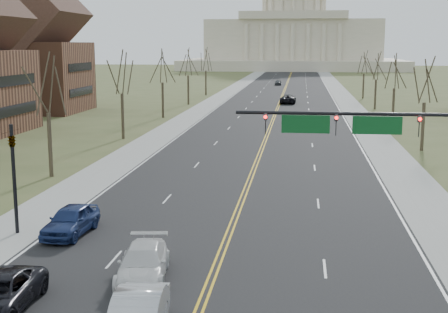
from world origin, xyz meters
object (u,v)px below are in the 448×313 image
(signal_left, at_px, (13,167))
(car_far_nb, at_px, (288,99))
(car_sb_inner_second, at_px, (143,263))
(car_sb_outer_second, at_px, (71,220))
(signal_mast, at_px, (376,135))
(car_far_sb, at_px, (278,82))

(signal_left, xyz_separation_m, car_far_nb, (12.98, 78.36, -2.92))
(car_sb_inner_second, bearing_deg, car_sb_outer_second, 125.55)
(signal_mast, height_order, car_far_nb, signal_mast)
(signal_mast, xyz_separation_m, car_far_sb, (-9.58, 128.41, -5.08))
(signal_mast, xyz_separation_m, car_far_nb, (-5.96, 78.37, -4.97))
(car_far_nb, bearing_deg, car_sb_inner_second, 89.18)
(signal_left, bearing_deg, signal_mast, -0.00)
(signal_left, height_order, car_sb_inner_second, signal_left)
(car_far_nb, bearing_deg, car_far_sb, -83.68)
(signal_mast, xyz_separation_m, car_sb_inner_second, (-10.39, -5.87, -5.01))
(signal_mast, relative_size, car_sb_inner_second, 2.38)
(car_sb_inner_second, bearing_deg, car_far_sb, 82.34)
(car_sb_inner_second, distance_m, car_sb_outer_second, 8.13)
(car_far_nb, bearing_deg, car_sb_outer_second, 84.94)
(signal_left, bearing_deg, car_far_nb, 80.59)
(car_far_nb, xyz_separation_m, car_far_sb, (-3.62, 50.04, -0.12))
(signal_left, height_order, car_sb_outer_second, signal_left)
(car_sb_outer_second, bearing_deg, signal_left, -174.87)
(signal_left, height_order, car_far_nb, signal_left)
(car_sb_inner_second, xyz_separation_m, car_sb_outer_second, (-5.53, 5.96, 0.06))
(signal_mast, bearing_deg, car_far_nb, 94.35)
(car_far_sb, bearing_deg, signal_mast, -85.18)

